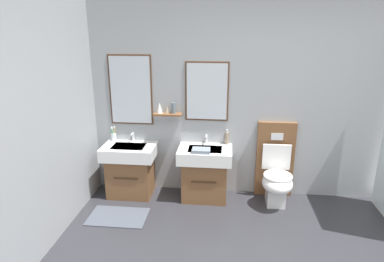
{
  "coord_description": "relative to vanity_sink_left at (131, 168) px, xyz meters",
  "views": [
    {
      "loc": [
        -0.58,
        -2.17,
        2.17
      ],
      "look_at": [
        -0.98,
        1.64,
        0.96
      ],
      "focal_mm": 31.61,
      "sensor_mm": 36.0,
      "label": 1
    }
  ],
  "objects": [
    {
      "name": "wall_back",
      "position": [
        1.79,
        0.27,
        0.9
      ],
      "size": [
        4.87,
        0.27,
        2.52
      ],
      "color": "#999EA3",
      "rests_on": "ground"
    },
    {
      "name": "bath_mat",
      "position": [
        -0.0,
        -0.6,
        -0.36
      ],
      "size": [
        0.68,
        0.44,
        0.01
      ],
      "primitive_type": "cube",
      "color": "#474C56",
      "rests_on": "ground"
    },
    {
      "name": "vanity_sink_left",
      "position": [
        0.0,
        0.0,
        0.0
      ],
      "size": [
        0.67,
        0.5,
        0.68
      ],
      "color": "brown",
      "rests_on": "ground"
    },
    {
      "name": "tap_on_left_sink",
      "position": [
        -0.0,
        0.18,
        0.39
      ],
      "size": [
        0.03,
        0.13,
        0.11
      ],
      "color": "silver",
      "rests_on": "vanity_sink_left"
    },
    {
      "name": "vanity_sink_right",
      "position": [
        0.98,
        0.0,
        0.0
      ],
      "size": [
        0.67,
        0.5,
        0.68
      ],
      "color": "brown",
      "rests_on": "ground"
    },
    {
      "name": "tap_on_right_sink",
      "position": [
        0.98,
        0.18,
        0.39
      ],
      "size": [
        0.03,
        0.13,
        0.11
      ],
      "color": "silver",
      "rests_on": "vanity_sink_right"
    },
    {
      "name": "toilet",
      "position": [
        1.88,
        0.01,
        0.01
      ],
      "size": [
        0.48,
        0.62,
        1.0
      ],
      "color": "brown",
      "rests_on": "ground"
    },
    {
      "name": "toothbrush_cup",
      "position": [
        -0.26,
        0.17,
        0.37
      ],
      "size": [
        0.07,
        0.07,
        0.2
      ],
      "color": "silver",
      "rests_on": "vanity_sink_left"
    },
    {
      "name": "soap_dispenser",
      "position": [
        1.25,
        0.18,
        0.4
      ],
      "size": [
        0.06,
        0.06,
        0.2
      ],
      "color": "gray",
      "rests_on": "vanity_sink_right"
    },
    {
      "name": "folded_hand_towel",
      "position": [
        0.94,
        -0.15,
        0.34
      ],
      "size": [
        0.22,
        0.16,
        0.04
      ],
      "primitive_type": "cube",
      "color": "gray",
      "rests_on": "vanity_sink_right"
    }
  ]
}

